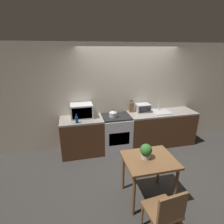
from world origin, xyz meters
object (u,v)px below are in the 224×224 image
object	(u,v)px
kettle	(113,114)
dining_chair	(165,212)
bottle	(77,120)
toaster_oven	(143,108)
dining_table	(149,165)
stove_range	(116,133)
microwave	(82,111)

from	to	relation	value
kettle	dining_chair	world-z (taller)	kettle
bottle	toaster_oven	world-z (taller)	toaster_oven
kettle	toaster_oven	xyz separation A→B (m)	(0.83, 0.18, 0.02)
toaster_oven	dining_table	xyz separation A→B (m)	(-0.62, -1.81, -0.35)
stove_range	dining_chair	size ratio (longest dim) A/B	1.07
bottle	dining_table	distance (m)	1.83
stove_range	microwave	size ratio (longest dim) A/B	1.75
dining_chair	kettle	bearing A→B (deg)	87.01
kettle	bottle	xyz separation A→B (m)	(-0.86, -0.18, -0.00)
stove_range	microwave	distance (m)	1.03
microwave	dining_table	world-z (taller)	microwave
dining_table	microwave	bearing A→B (deg)	118.30
kettle	bottle	distance (m)	0.88
dining_chair	bottle	bearing A→B (deg)	108.55
kettle	bottle	world-z (taller)	bottle
kettle	dining_chair	size ratio (longest dim) A/B	0.23
stove_range	dining_chair	world-z (taller)	stove_range
bottle	stove_range	bearing A→B (deg)	12.80
bottle	toaster_oven	distance (m)	1.74
bottle	microwave	bearing A→B (deg)	67.40
dining_table	dining_chair	size ratio (longest dim) A/B	0.97
dining_chair	microwave	bearing A→B (deg)	103.01
kettle	dining_table	size ratio (longest dim) A/B	0.24
toaster_oven	dining_table	distance (m)	1.94
bottle	dining_table	xyz separation A→B (m)	(1.08, -1.44, -0.32)
microwave	dining_chair	bearing A→B (deg)	-70.89
stove_range	dining_table	distance (m)	1.68
dining_chair	toaster_oven	bearing A→B (deg)	68.24
kettle	microwave	xyz separation A→B (m)	(-0.73, 0.14, 0.08)
stove_range	microwave	world-z (taller)	microwave
stove_range	toaster_oven	world-z (taller)	toaster_oven
microwave	toaster_oven	world-z (taller)	microwave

